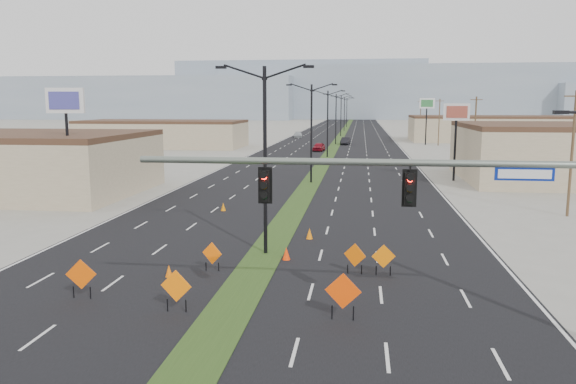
# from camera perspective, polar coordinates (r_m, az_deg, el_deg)

# --- Properties ---
(ground) EXTENTS (600.00, 600.00, 0.00)m
(ground) POSITION_cam_1_polar(r_m,az_deg,el_deg) (19.68, -8.37, -15.36)
(ground) COLOR gray
(ground) RESTS_ON ground
(road_surface) EXTENTS (25.00, 400.00, 0.02)m
(road_surface) POSITION_cam_1_polar(r_m,az_deg,el_deg) (117.61, 4.94, 4.99)
(road_surface) COLOR black
(road_surface) RESTS_ON ground
(median_strip) EXTENTS (2.00, 400.00, 0.04)m
(median_strip) POSITION_cam_1_polar(r_m,az_deg,el_deg) (117.61, 4.94, 4.99)
(median_strip) COLOR #274117
(median_strip) RESTS_ON ground
(building_sw_far) EXTENTS (30.00, 14.00, 4.50)m
(building_sw_far) POSITION_cam_1_polar(r_m,az_deg,el_deg) (108.88, -12.56, 5.68)
(building_sw_far) COLOR tan
(building_sw_far) RESTS_ON ground
(building_se_far) EXTENTS (44.00, 16.00, 5.00)m
(building_se_far) POSITION_cam_1_polar(r_m,az_deg,el_deg) (131.55, 22.02, 5.88)
(building_se_far) COLOR tan
(building_se_far) RESTS_ON ground
(mesa_west) EXTENTS (180.00, 50.00, 22.00)m
(mesa_west) POSITION_cam_1_polar(r_m,az_deg,el_deg) (322.46, -15.63, 9.15)
(mesa_west) COLOR gray
(mesa_west) RESTS_ON ground
(mesa_center) EXTENTS (220.00, 50.00, 28.00)m
(mesa_center) POSITION_cam_1_polar(r_m,az_deg,el_deg) (319.21, 13.88, 9.77)
(mesa_center) COLOR gray
(mesa_center) RESTS_ON ground
(mesa_backdrop) EXTENTS (140.00, 50.00, 32.00)m
(mesa_backdrop) POSITION_cam_1_polar(r_m,az_deg,el_deg) (339.13, 1.48, 10.30)
(mesa_backdrop) COLOR gray
(mesa_backdrop) RESTS_ON ground
(signal_mast) EXTENTS (16.30, 0.60, 8.00)m
(signal_mast) POSITION_cam_1_polar(r_m,az_deg,el_deg) (19.82, 17.56, -0.99)
(signal_mast) COLOR slate
(signal_mast) RESTS_ON ground
(streetlight_0) EXTENTS (5.15, 0.24, 10.02)m
(streetlight_0) POSITION_cam_1_polar(r_m,az_deg,el_deg) (29.77, -2.35, 3.84)
(streetlight_0) COLOR black
(streetlight_0) RESTS_ON ground
(streetlight_1) EXTENTS (5.15, 0.24, 10.02)m
(streetlight_1) POSITION_cam_1_polar(r_m,az_deg,el_deg) (57.51, 2.39, 6.31)
(streetlight_1) COLOR black
(streetlight_1) RESTS_ON ground
(streetlight_2) EXTENTS (5.15, 0.24, 10.02)m
(streetlight_2) POSITION_cam_1_polar(r_m,az_deg,el_deg) (85.42, 4.05, 7.16)
(streetlight_2) COLOR black
(streetlight_2) RESTS_ON ground
(streetlight_3) EXTENTS (5.15, 0.24, 10.02)m
(streetlight_3) POSITION_cam_1_polar(r_m,az_deg,el_deg) (113.37, 4.89, 7.59)
(streetlight_3) COLOR black
(streetlight_3) RESTS_ON ground
(streetlight_4) EXTENTS (5.15, 0.24, 10.02)m
(streetlight_4) POSITION_cam_1_polar(r_m,az_deg,el_deg) (141.34, 5.40, 7.84)
(streetlight_4) COLOR black
(streetlight_4) RESTS_ON ground
(streetlight_5) EXTENTS (5.15, 0.24, 10.02)m
(streetlight_5) POSITION_cam_1_polar(r_m,az_deg,el_deg) (169.32, 5.74, 8.02)
(streetlight_5) COLOR black
(streetlight_5) RESTS_ON ground
(streetlight_6) EXTENTS (5.15, 0.24, 10.02)m
(streetlight_6) POSITION_cam_1_polar(r_m,az_deg,el_deg) (197.31, 5.99, 8.14)
(streetlight_6) COLOR black
(streetlight_6) RESTS_ON ground
(utility_pole_0) EXTENTS (1.60, 0.20, 9.00)m
(utility_pole_0) POSITION_cam_1_polar(r_m,az_deg,el_deg) (44.94, 26.90, 3.66)
(utility_pole_0) COLOR #4C3823
(utility_pole_0) RESTS_ON ground
(utility_pole_1) EXTENTS (1.60, 0.20, 9.00)m
(utility_pole_1) POSITION_cam_1_polar(r_m,az_deg,el_deg) (78.74, 18.45, 6.03)
(utility_pole_1) COLOR #4C3823
(utility_pole_1) RESTS_ON ground
(utility_pole_2) EXTENTS (1.60, 0.20, 9.00)m
(utility_pole_2) POSITION_cam_1_polar(r_m,az_deg,el_deg) (113.27, 15.10, 6.94)
(utility_pole_2) COLOR #4C3823
(utility_pole_2) RESTS_ON ground
(utility_pole_3) EXTENTS (1.60, 0.20, 9.00)m
(utility_pole_3) POSITION_cam_1_polar(r_m,az_deg,el_deg) (148.03, 13.31, 7.41)
(utility_pole_3) COLOR #4C3823
(utility_pole_3) RESTS_ON ground
(car_left) EXTENTS (2.17, 4.42, 1.45)m
(car_left) POSITION_cam_1_polar(r_m,az_deg,el_deg) (96.99, 3.15, 4.60)
(car_left) COLOR maroon
(car_left) RESTS_ON ground
(car_mid) EXTENTS (2.04, 4.50, 1.43)m
(car_mid) POSITION_cam_1_polar(r_m,az_deg,el_deg) (112.76, 5.86, 5.17)
(car_mid) COLOR black
(car_mid) RESTS_ON ground
(car_far) EXTENTS (2.45, 4.94, 1.38)m
(car_far) POSITION_cam_1_polar(r_m,az_deg,el_deg) (134.90, 1.02, 5.82)
(car_far) COLOR #ABB1B5
(car_far) RESTS_ON ground
(construction_sign_0) EXTENTS (1.27, 0.23, 1.70)m
(construction_sign_0) POSITION_cam_1_polar(r_m,az_deg,el_deg) (25.10, -20.28, -7.97)
(construction_sign_0) COLOR #E24E04
(construction_sign_0) RESTS_ON ground
(construction_sign_1) EXTENTS (1.28, 0.18, 1.71)m
(construction_sign_1) POSITION_cam_1_polar(r_m,az_deg,el_deg) (22.55, -11.30, -9.48)
(construction_sign_1) COLOR #FF6D05
(construction_sign_1) RESTS_ON ground
(construction_sign_2) EXTENTS (1.05, 0.36, 1.44)m
(construction_sign_2) POSITION_cam_1_polar(r_m,az_deg,el_deg) (27.61, -7.72, -6.30)
(construction_sign_2) COLOR #FF6305
(construction_sign_2) RESTS_ON ground
(construction_sign_3) EXTENTS (1.06, 0.50, 1.52)m
(construction_sign_3) POSITION_cam_1_polar(r_m,az_deg,el_deg) (27.06, 6.81, -6.50)
(construction_sign_3) COLOR #DF5A04
(construction_sign_3) RESTS_ON ground
(construction_sign_4) EXTENTS (1.38, 0.19, 1.84)m
(construction_sign_4) POSITION_cam_1_polar(r_m,az_deg,el_deg) (21.41, 5.61, -10.12)
(construction_sign_4) COLOR #F14105
(construction_sign_4) RESTS_ON ground
(construction_sign_5) EXTENTS (1.13, 0.23, 1.52)m
(construction_sign_5) POSITION_cam_1_polar(r_m,az_deg,el_deg) (27.05, 9.68, -6.58)
(construction_sign_5) COLOR orange
(construction_sign_5) RESTS_ON ground
(cone_0) EXTENTS (0.43, 0.43, 0.60)m
(cone_0) POSITION_cam_1_polar(r_m,az_deg,el_deg) (27.17, -12.00, -7.86)
(cone_0) COLOR #F46705
(cone_0) RESTS_ON ground
(cone_1) EXTENTS (0.52, 0.52, 0.69)m
(cone_1) POSITION_cam_1_polar(r_m,az_deg,el_deg) (29.41, -0.17, -6.28)
(cone_1) COLOR #FF3805
(cone_1) RESTS_ON ground
(cone_2) EXTENTS (0.52, 0.52, 0.67)m
(cone_2) POSITION_cam_1_polar(r_m,az_deg,el_deg) (33.88, 2.20, -4.24)
(cone_2) COLOR orange
(cone_2) RESTS_ON ground
(cone_3) EXTENTS (0.45, 0.45, 0.64)m
(cone_3) POSITION_cam_1_polar(r_m,az_deg,el_deg) (42.92, -6.59, -1.50)
(cone_3) COLOR #D57104
(cone_3) RESTS_ON ground
(pole_sign_west) EXTENTS (3.07, 0.78, 9.34)m
(pole_sign_west) POSITION_cam_1_polar(r_m,az_deg,el_deg) (49.27, -21.66, 7.80)
(pole_sign_west) COLOR black
(pole_sign_west) RESTS_ON ground
(pole_sign_east_near) EXTENTS (2.65, 0.95, 8.11)m
(pole_sign_east_near) POSITION_cam_1_polar(r_m,az_deg,el_deg) (61.49, 16.73, 7.15)
(pole_sign_east_near) COLOR black
(pole_sign_east_near) RESTS_ON ground
(pole_sign_east_far) EXTENTS (3.00, 0.84, 9.15)m
(pole_sign_east_far) POSITION_cam_1_polar(r_m,az_deg,el_deg) (114.89, 13.92, 8.39)
(pole_sign_east_far) COLOR black
(pole_sign_east_far) RESTS_ON ground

